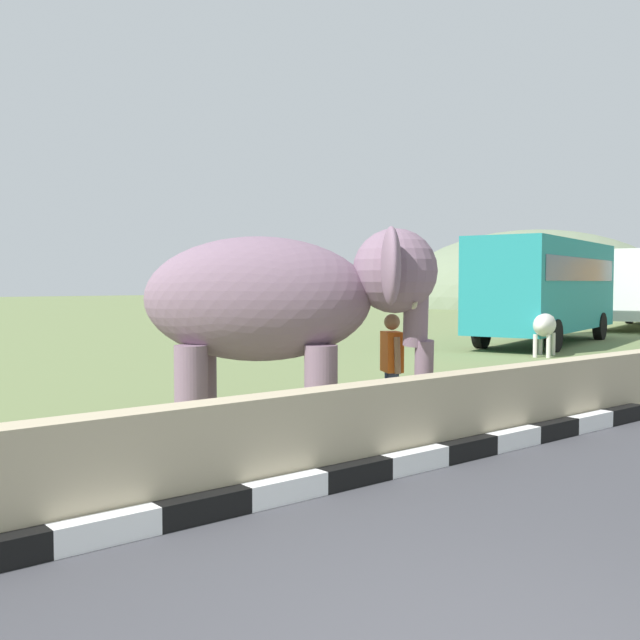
# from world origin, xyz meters

# --- Properties ---
(striped_curb) EXTENTS (16.20, 0.20, 0.24)m
(striped_curb) POSITION_xyz_m (-0.35, 3.30, 0.12)
(striped_curb) COLOR white
(striped_curb) RESTS_ON ground_plane
(barrier_parapet) EXTENTS (28.00, 0.36, 1.00)m
(barrier_parapet) POSITION_xyz_m (2.00, 3.60, 0.50)
(barrier_parapet) COLOR tan
(barrier_parapet) RESTS_ON ground_plane
(elephant) EXTENTS (3.92, 3.70, 2.85)m
(elephant) POSITION_xyz_m (2.84, 5.78, 1.84)
(elephant) COLOR slate
(elephant) RESTS_ON ground_plane
(person_handler) EXTENTS (0.40, 0.61, 1.66)m
(person_handler) POSITION_xyz_m (4.35, 5.23, 0.93)
(person_handler) COLOR navy
(person_handler) RESTS_ON ground_plane
(bus_teal) EXTENTS (9.38, 5.01, 3.50)m
(bus_teal) POSITION_xyz_m (18.81, 12.32, 2.08)
(bus_teal) COLOR teal
(bus_teal) RESTS_ON ground_plane
(cow_near) EXTENTS (1.89, 1.18, 1.23)m
(cow_near) POSITION_xyz_m (15.11, 9.86, 0.87)
(cow_near) COLOR beige
(cow_near) RESTS_ON ground_plane
(hill_east) EXTENTS (29.82, 23.86, 13.77)m
(hill_east) POSITION_xyz_m (55.00, 37.17, 0.00)
(hill_east) COLOR slate
(hill_east) RESTS_ON ground_plane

